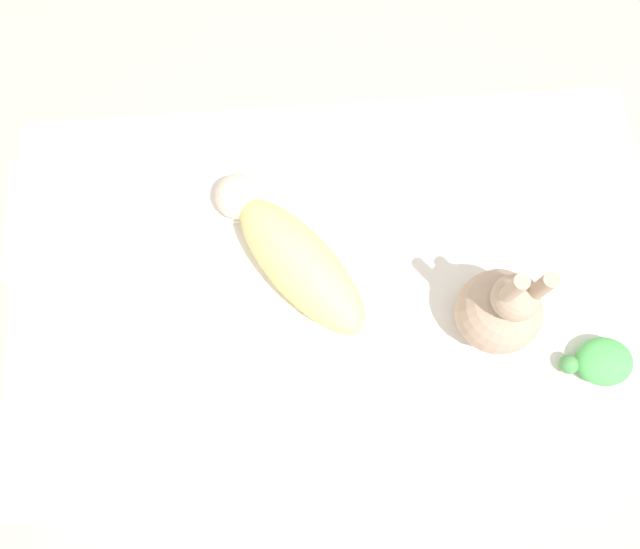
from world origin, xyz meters
TOP-DOWN VIEW (x-y plane):
  - ground_plane at (0.00, 0.00)m, footprint 12.00×12.00m
  - bed_mattress at (0.00, 0.00)m, footprint 1.59×0.99m
  - burp_cloth at (0.23, -0.25)m, footprint 0.25×0.16m
  - swaddled_baby at (0.10, -0.05)m, footprint 0.38×0.45m
  - pillow at (0.58, -0.18)m, footprint 0.38×0.30m
  - bunny_plush at (-0.35, 0.11)m, footprint 0.19×0.19m
  - turtle_plush at (-0.59, 0.24)m, footprint 0.17×0.11m

SIDE VIEW (x-z plane):
  - ground_plane at x=0.00m, z-range 0.00..0.00m
  - bed_mattress at x=0.00m, z-range 0.00..0.22m
  - burp_cloth at x=0.23m, z-range 0.22..0.24m
  - turtle_plush at x=-0.59m, z-range 0.21..0.28m
  - pillow at x=0.58m, z-range 0.22..0.30m
  - swaddled_baby at x=0.10m, z-range 0.21..0.39m
  - bunny_plush at x=-0.35m, z-range 0.15..0.51m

